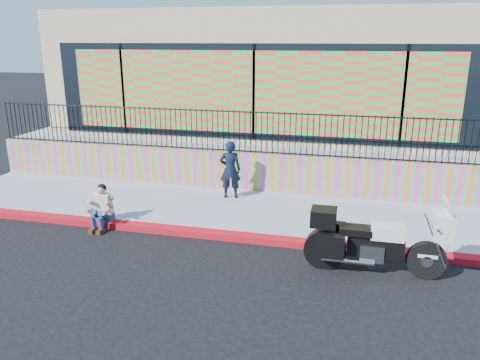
% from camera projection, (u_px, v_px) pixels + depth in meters
% --- Properties ---
extents(ground, '(90.00, 90.00, 0.00)m').
position_uv_depth(ground, '(215.00, 238.00, 10.74)').
color(ground, black).
rests_on(ground, ground).
extents(red_curb, '(16.00, 0.30, 0.15)m').
position_uv_depth(red_curb, '(215.00, 235.00, 10.72)').
color(red_curb, '#A00B0B').
rests_on(red_curb, ground).
extents(sidewalk, '(16.00, 3.00, 0.15)m').
position_uv_depth(sidewalk, '(233.00, 210.00, 12.26)').
color(sidewalk, '#8A91A6').
rests_on(sidewalk, ground).
extents(mural_wall, '(16.00, 0.20, 1.10)m').
position_uv_depth(mural_wall, '(247.00, 171.00, 13.56)').
color(mural_wall, '#F7417F').
rests_on(mural_wall, sidewalk).
extents(metal_fence, '(15.80, 0.04, 1.20)m').
position_uv_depth(metal_fence, '(247.00, 132.00, 13.22)').
color(metal_fence, black).
rests_on(metal_fence, mural_wall).
extents(elevated_platform, '(16.00, 10.00, 1.25)m').
position_uv_depth(elevated_platform, '(276.00, 138.00, 18.32)').
color(elevated_platform, '#8A91A6').
rests_on(elevated_platform, ground).
extents(storefront_building, '(14.00, 8.06, 4.00)m').
position_uv_depth(storefront_building, '(277.00, 70.00, 17.35)').
color(storefront_building, '#C9B886').
rests_on(storefront_building, elevated_platform).
extents(police_motorcycle, '(2.64, 0.87, 1.64)m').
position_uv_depth(police_motorcycle, '(373.00, 240.00, 8.97)').
color(police_motorcycle, black).
rests_on(police_motorcycle, ground).
extents(police_officer, '(0.64, 0.48, 1.60)m').
position_uv_depth(police_officer, '(230.00, 170.00, 12.76)').
color(police_officer, black).
rests_on(police_officer, sidewalk).
extents(seated_man, '(0.54, 0.71, 1.06)m').
position_uv_depth(seated_man, '(101.00, 211.00, 11.11)').
color(seated_man, navy).
rests_on(seated_man, ground).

